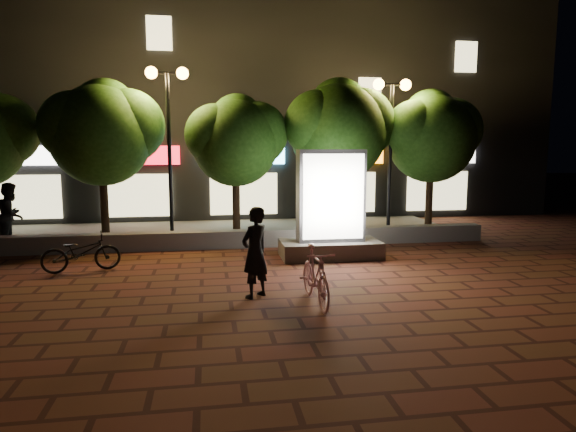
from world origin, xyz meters
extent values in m
plane|color=#54221A|center=(0.00, 0.00, 0.00)|extent=(80.00, 80.00, 0.00)
cube|color=#64615D|center=(0.00, 4.00, 0.25)|extent=(16.00, 0.45, 0.50)
cube|color=#64615D|center=(0.00, 6.50, 0.04)|extent=(16.00, 5.00, 0.08)
cube|color=black|center=(0.00, 13.00, 5.00)|extent=(28.00, 8.00, 10.00)
cube|color=white|center=(-7.00, 8.94, 2.60)|extent=(3.20, 0.12, 0.70)
cube|color=beige|center=(-7.00, 8.94, 1.10)|extent=(2.60, 0.10, 1.60)
cube|color=red|center=(-3.00, 8.94, 2.60)|extent=(3.20, 0.12, 0.70)
cube|color=beige|center=(-3.00, 8.94, 1.10)|extent=(2.60, 0.10, 1.60)
cube|color=#64D4FC|center=(1.00, 8.94, 2.60)|extent=(3.20, 0.12, 0.70)
cube|color=beige|center=(1.00, 8.94, 1.10)|extent=(2.60, 0.10, 1.60)
cube|color=orange|center=(5.00, 8.94, 2.60)|extent=(3.20, 0.12, 0.70)
cube|color=beige|center=(5.00, 8.94, 1.10)|extent=(2.60, 0.10, 1.60)
cube|color=silver|center=(9.00, 8.94, 2.60)|extent=(3.20, 0.12, 0.70)
cube|color=beige|center=(9.00, 8.94, 1.10)|extent=(2.60, 0.10, 1.60)
cube|color=beige|center=(-2.00, 8.94, 7.00)|extent=(0.90, 0.10, 1.20)
cube|color=beige|center=(6.00, 8.94, 5.00)|extent=(0.90, 0.10, 1.20)
cube|color=beige|center=(10.00, 8.94, 6.50)|extent=(0.90, 0.10, 1.20)
sphere|color=#295619|center=(-6.30, 5.60, 3.40)|extent=(2.10, 2.10, 2.10)
cylinder|color=black|center=(-3.50, 5.40, 1.25)|extent=(0.24, 0.24, 2.34)
sphere|color=#295619|center=(-3.50, 5.40, 3.25)|extent=(3.00, 3.00, 3.00)
sphere|color=#295619|center=(-2.75, 5.60, 3.54)|extent=(2.25, 2.25, 2.25)
sphere|color=#295619|center=(-4.17, 5.25, 3.50)|extent=(2.10, 2.10, 2.10)
sphere|color=#295619|center=(-3.40, 5.75, 4.00)|extent=(1.95, 1.95, 1.95)
cylinder|color=black|center=(0.50, 5.40, 1.18)|extent=(0.24, 0.24, 2.21)
sphere|color=#295619|center=(0.50, 5.40, 3.03)|extent=(2.70, 2.70, 2.70)
sphere|color=#295619|center=(1.17, 5.60, 3.33)|extent=(2.03, 2.03, 2.02)
sphere|color=#295619|center=(-0.11, 5.25, 3.28)|extent=(1.89, 1.89, 1.89)
sphere|color=#295619|center=(0.60, 5.75, 3.70)|extent=(1.76, 1.76, 1.76)
cylinder|color=black|center=(3.80, 5.40, 1.30)|extent=(0.24, 0.24, 2.43)
sphere|color=#295619|center=(3.80, 5.40, 3.36)|extent=(3.10, 3.10, 3.10)
sphere|color=#295619|center=(4.58, 5.60, 3.66)|extent=(2.33, 2.33, 2.33)
sphere|color=#295619|center=(3.10, 5.25, 3.61)|extent=(2.17, 2.17, 2.17)
sphere|color=#295619|center=(3.90, 5.75, 4.14)|extent=(2.01, 2.02, 2.02)
cylinder|color=black|center=(7.00, 5.40, 1.23)|extent=(0.24, 0.24, 2.29)
sphere|color=#295619|center=(7.00, 5.40, 3.17)|extent=(2.90, 2.90, 2.90)
sphere|color=#295619|center=(7.72, 5.60, 3.47)|extent=(2.18, 2.17, 2.17)
sphere|color=#295619|center=(6.35, 5.25, 3.42)|extent=(2.03, 2.03, 2.03)
sphere|color=#295619|center=(7.10, 5.75, 3.90)|extent=(1.89, 1.88, 1.88)
cylinder|color=black|center=(-1.50, 5.20, 2.58)|extent=(0.12, 0.12, 5.00)
cylinder|color=black|center=(-1.50, 5.20, 5.08)|extent=(0.90, 0.08, 0.08)
sphere|color=#FFA63F|center=(-1.95, 5.20, 5.08)|extent=(0.36, 0.36, 0.36)
sphere|color=#FFA63F|center=(-1.05, 5.20, 5.08)|extent=(0.36, 0.36, 0.36)
cylinder|color=black|center=(5.50, 5.20, 2.48)|extent=(0.12, 0.12, 4.80)
cylinder|color=black|center=(5.50, 5.20, 4.88)|extent=(0.90, 0.08, 0.08)
sphere|color=#FFA63F|center=(5.05, 5.20, 4.88)|extent=(0.36, 0.36, 0.36)
sphere|color=#FFA63F|center=(5.95, 5.20, 4.88)|extent=(0.36, 0.36, 0.36)
cube|color=#64615D|center=(2.80, 2.33, 0.22)|extent=(2.64, 1.34, 0.44)
cube|color=#4C4C51|center=(2.80, 2.33, 1.64)|extent=(1.76, 0.62, 2.41)
cube|color=white|center=(2.80, 2.01, 1.64)|extent=(1.59, 0.06, 2.19)
cube|color=white|center=(2.81, 2.64, 1.64)|extent=(1.59, 0.06, 2.19)
imported|color=pink|center=(1.56, -1.55, 0.54)|extent=(0.59, 1.83, 1.09)
imported|color=black|center=(0.49, -0.93, 0.89)|extent=(0.77, 0.75, 1.78)
imported|color=black|center=(-3.35, 1.74, 0.46)|extent=(1.85, 0.99, 0.92)
imported|color=black|center=(-5.88, 4.66, 1.00)|extent=(0.70, 0.90, 1.84)
camera|label=1|loc=(-0.38, -10.32, 2.91)|focal=31.01mm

